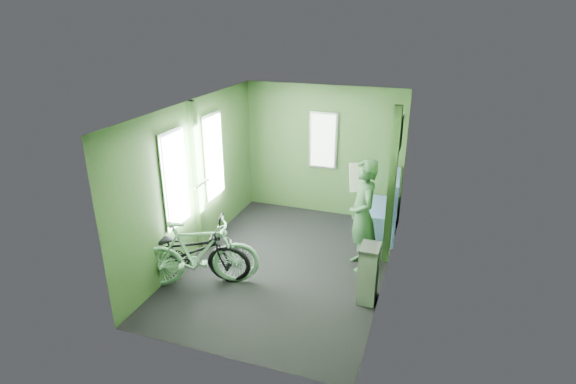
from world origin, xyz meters
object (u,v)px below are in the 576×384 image
at_px(waste_box, 368,273).
at_px(bench_seat, 381,217).
at_px(bicycle_mint, 201,285).
at_px(bicycle_black, 189,280).
at_px(passenger, 362,215).

distance_m(waste_box, bench_seat, 1.93).
xyz_separation_m(bicycle_mint, waste_box, (2.17, 0.41, 0.39)).
relative_size(waste_box, bench_seat, 0.75).
relative_size(bicycle_mint, bench_seat, 1.57).
distance_m(bicycle_black, passenger, 2.55).
height_order(bicycle_black, passenger, passenger).
bearing_deg(bicycle_black, bench_seat, -56.89).
xyz_separation_m(bicycle_black, bicycle_mint, (0.21, -0.06, 0.00)).
height_order(bicycle_mint, passenger, passenger).
bearing_deg(bicycle_mint, bicycle_black, 49.23).
height_order(bicycle_mint, bench_seat, bench_seat).
bearing_deg(bicycle_mint, passenger, -83.20).
bearing_deg(bicycle_black, bicycle_mint, -117.97).
height_order(bicycle_black, bicycle_mint, same).
xyz_separation_m(passenger, waste_box, (0.24, -0.78, -0.42)).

